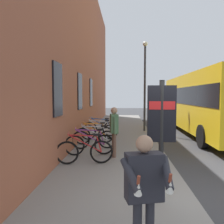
{
  "coord_description": "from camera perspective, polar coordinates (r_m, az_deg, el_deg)",
  "views": [
    {
      "loc": [
        -4.91,
        1.49,
        2.23
      ],
      "look_at": [
        2.62,
        1.89,
        1.69
      ],
      "focal_mm": 37.64,
      "sensor_mm": 36.0,
      "label": 1
    }
  ],
  "objects": [
    {
      "name": "ground",
      "position": [
        11.41,
        15.69,
        -7.33
      ],
      "size": [
        60.0,
        60.0,
        0.0
      ],
      "primitive_type": "plane",
      "color": "#38383A"
    },
    {
      "name": "sidewalk_pavement",
      "position": [
        13.1,
        1.85,
        -5.45
      ],
      "size": [
        24.0,
        3.5,
        0.12
      ],
      "primitive_type": "cube",
      "color": "gray",
      "rests_on": "ground"
    },
    {
      "name": "station_facade",
      "position": [
        14.3,
        -6.5,
        13.79
      ],
      "size": [
        22.0,
        0.65,
        9.3
      ],
      "color": "#9E563D",
      "rests_on": "ground"
    },
    {
      "name": "bicycle_mid_rack",
      "position": [
        7.35,
        -6.66,
        -9.48
      ],
      "size": [
        0.48,
        1.76,
        0.97
      ],
      "color": "black",
      "rests_on": "sidewalk_pavement"
    },
    {
      "name": "bicycle_under_window",
      "position": [
        8.39,
        -5.44,
        -7.77
      ],
      "size": [
        0.52,
        1.75,
        0.97
      ],
      "color": "black",
      "rests_on": "sidewalk_pavement"
    },
    {
      "name": "bicycle_far_end",
      "position": [
        9.33,
        -4.34,
        -6.55
      ],
      "size": [
        0.5,
        1.75,
        0.97
      ],
      "color": "black",
      "rests_on": "sidewalk_pavement"
    },
    {
      "name": "bicycle_leaning_wall",
      "position": [
        10.28,
        -4.28,
        -5.56
      ],
      "size": [
        0.72,
        1.68,
        0.97
      ],
      "color": "black",
      "rests_on": "sidewalk_pavement"
    },
    {
      "name": "bicycle_by_door",
      "position": [
        11.23,
        -3.06,
        -4.73
      ],
      "size": [
        0.51,
        1.75,
        0.97
      ],
      "color": "black",
      "rests_on": "sidewalk_pavement"
    },
    {
      "name": "bicycle_nearest_sign",
      "position": [
        12.26,
        -2.89,
        -3.99
      ],
      "size": [
        0.48,
        1.76,
        0.97
      ],
      "color": "black",
      "rests_on": "sidewalk_pavement"
    },
    {
      "name": "transit_info_sign",
      "position": [
        4.67,
        11.94,
        -2.28
      ],
      "size": [
        0.1,
        0.55,
        2.4
      ],
      "color": "black",
      "rests_on": "sidewalk_pavement"
    },
    {
      "name": "city_bus",
      "position": [
        14.02,
        21.73,
        2.53
      ],
      "size": [
        10.51,
        2.68,
        3.35
      ],
      "color": "yellow",
      "rests_on": "ground"
    },
    {
      "name": "pedestrian_near_bus",
      "position": [
        8.02,
        0.51,
        -3.58
      ],
      "size": [
        0.64,
        0.32,
        1.7
      ],
      "color": "brown",
      "rests_on": "sidewalk_pavement"
    },
    {
      "name": "tourist_with_hotdogs",
      "position": [
        3.08,
        7.91,
        -17.07
      ],
      "size": [
        0.63,
        0.63,
        1.62
      ],
      "color": "#26262D",
      "rests_on": "sidewalk_pavement"
    },
    {
      "name": "street_lamp",
      "position": [
        13.95,
        7.98,
        8.07
      ],
      "size": [
        0.28,
        0.28,
        5.22
      ],
      "color": "#333338",
      "rests_on": "sidewalk_pavement"
    }
  ]
}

